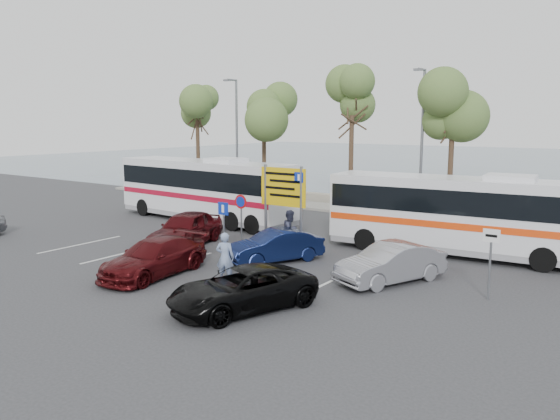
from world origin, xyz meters
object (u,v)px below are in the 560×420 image
Objects in this scene: coach_bus_right at (464,218)px; car_maroon at (154,257)px; street_lamp_left at (236,133)px; street_lamp_right at (422,136)px; car_silver_b at (391,263)px; coach_bus_left at (204,191)px; car_red at (186,229)px; pedestrian_far at (291,231)px; direction_sign at (283,193)px; pedestrian_near at (225,257)px; suv_black at (242,289)px; car_blue at (275,246)px.

coach_bus_right is 2.47× the size of car_maroon.
street_lamp_left and street_lamp_right have the same top height.
car_maroon is 1.11× the size of car_silver_b.
street_lamp_left is 8.39m from coach_bus_left.
car_silver_b reaches higher than car_maroon.
pedestrian_far is at bearing 7.01° from car_red.
direction_sign reaches higher than pedestrian_near.
coach_bus_left reaches higher than pedestrian_near.
car_red is 5.94m from pedestrian_near.
suv_black is at bearing -16.82° from car_maroon.
coach_bus_right reaches higher than car_maroon.
suv_black is at bearing -43.06° from coach_bus_left.
direction_sign is 6.19m from car_maroon.
street_lamp_left reaches higher than suv_black.
pedestrian_near is (-4.60, -3.20, 0.20)m from car_silver_b.
coach_bus_left reaches higher than car_red.
car_blue is 4.67m from car_maroon.
pedestrian_near is at bearing -51.75° from street_lamp_left.
coach_bus_right is at bearing 43.29° from car_maroon.
coach_bus_left is at bearing 156.75° from suv_black.
car_silver_b is at bearing -35.91° from street_lamp_left.
car_maroon reaches higher than suv_black.
pedestrian_near is at bearing -58.56° from car_blue.
car_blue is (11.80, -12.02, -3.98)m from street_lamp_left.
coach_bus_left reaches higher than car_blue.
street_lamp_left is at bearing 115.29° from car_maroon.
coach_bus_right is 12.23m from car_maroon.
car_silver_b is at bearing 27.87° from car_blue.
coach_bus_left is at bearing -176.99° from car_silver_b.
pedestrian_far reaches higher than car_silver_b.
car_silver_b is (7.20, 4.00, 0.01)m from car_maroon.
coach_bus_right is 2.48× the size of suv_black.
street_lamp_left reaches higher than direction_sign.
street_lamp_right is at bearing 113.84° from suv_black.
street_lamp_left is at bearing 162.34° from car_blue.
coach_bus_right is at bearing 69.79° from car_blue.
car_silver_b reaches higher than suv_black.
coach_bus_left is at bearing 63.98° from pedestrian_far.
street_lamp_left is 1.81× the size of car_red.
street_lamp_left reaches higher than car_blue.
coach_bus_right reaches higher than car_blue.
coach_bus_right is 6.27× the size of pedestrian_far.
street_lamp_left is at bearing 168.00° from car_silver_b.
street_lamp_left reaches higher than car_maroon.
direction_sign is at bearing -172.97° from car_silver_b.
car_silver_b is (-0.90, -5.12, -0.91)m from coach_bus_right.
street_lamp_right is 8.78m from coach_bus_right.
coach_bus_left is at bearing -179.51° from coach_bus_right.
coach_bus_right is at bearing 91.75° from suv_black.
suv_black is at bearing -85.97° from street_lamp_right.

